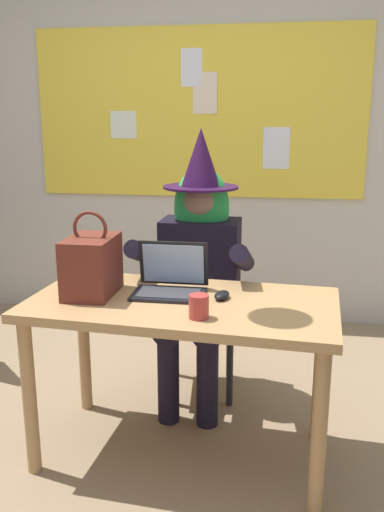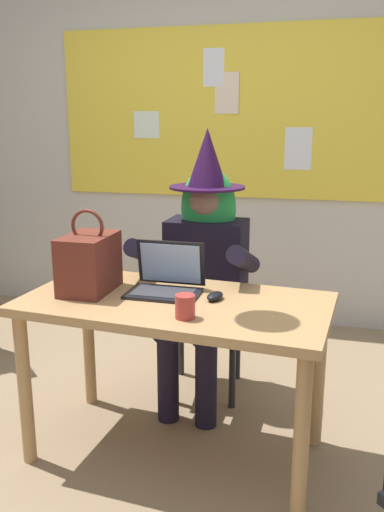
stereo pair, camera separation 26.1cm
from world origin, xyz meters
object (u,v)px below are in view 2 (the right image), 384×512
object	(u,v)px
person_costumed	(204,255)
computer_mouse	(215,296)
chair_at_desk	(207,299)
laptop	(166,281)
coffee_mug	(185,307)
desk_main	(175,322)
handbag	(89,262)

from	to	relation	value
person_costumed	computer_mouse	world-z (taller)	person_costumed
chair_at_desk	computer_mouse	size ratio (longest dim) A/B	8.82
chair_at_desk	laptop	distance (m)	0.67
laptop	computer_mouse	size ratio (longest dim) A/B	3.08
chair_at_desk	coffee_mug	xyz separation A→B (m)	(0.12, -0.90, 0.28)
laptop	computer_mouse	distance (m)	0.25
desk_main	computer_mouse	distance (m)	0.21
computer_mouse	chair_at_desk	bearing A→B (deg)	119.12
chair_at_desk	coffee_mug	size ratio (longest dim) A/B	9.65
desk_main	laptop	size ratio (longest dim) A/B	4.30
handbag	chair_at_desk	bearing A→B (deg)	59.76
person_costumed	desk_main	bearing A→B (deg)	2.52
chair_at_desk	handbag	distance (m)	0.86
person_costumed	handbag	size ratio (longest dim) A/B	3.88
chair_at_desk	computer_mouse	distance (m)	0.73
coffee_mug	handbag	bearing A→B (deg)	156.02
person_costumed	coffee_mug	distance (m)	0.79
person_costumed	coffee_mug	xyz separation A→B (m)	(0.11, -0.78, -0.01)
desk_main	computer_mouse	size ratio (longest dim) A/B	13.24
laptop	computer_mouse	bearing A→B (deg)	-12.43
handbag	coffee_mug	world-z (taller)	handbag
handbag	desk_main	bearing A→B (deg)	-3.36
computer_mouse	handbag	distance (m)	0.59
laptop	coffee_mug	distance (m)	0.34
chair_at_desk	laptop	world-z (taller)	laptop
person_costumed	computer_mouse	xyz separation A→B (m)	(0.18, -0.54, -0.04)
laptop	computer_mouse	xyz separation A→B (m)	(0.24, -0.05, -0.03)
desk_main	laptop	world-z (taller)	laptop
computer_mouse	desk_main	bearing A→B (deg)	-152.50
handbag	coffee_mug	xyz separation A→B (m)	(0.51, -0.23, -0.09)
laptop	desk_main	bearing A→B (deg)	-54.18
desk_main	computer_mouse	world-z (taller)	computer_mouse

